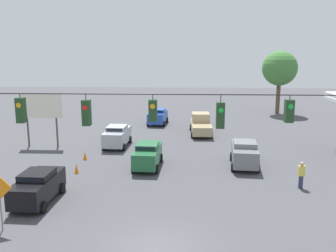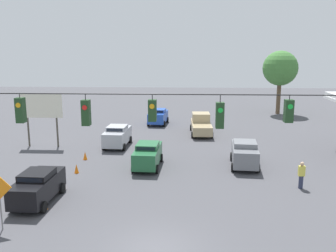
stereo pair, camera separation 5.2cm
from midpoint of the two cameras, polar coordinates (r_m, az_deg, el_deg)
The scene contains 15 objects.
ground_plane at distance 17.64m, azimuth -2.04°, elevation -18.17°, with size 140.00×140.00×0.00m, color #47474C.
overhead_signal_span at distance 15.11m, azimuth -2.62°, elevation -2.41°, with size 18.98×0.38×7.84m.
pickup_truck_tan_oncoming_deep at distance 39.21m, azimuth 4.98°, elevation 0.22°, with size 2.27×5.51×2.12m.
sedan_silver_withflow_far at distance 34.32m, azimuth -7.82°, elevation -1.48°, with size 2.22×4.37×1.91m.
sedan_blue_withflow_deep at distance 43.96m, azimuth -1.62°, elevation 1.49°, with size 2.37×4.01×1.82m.
sedan_black_parked_shoulder at distance 23.20m, azimuth -19.27°, elevation -8.65°, with size 2.10×4.43×1.85m.
sedan_grey_oncoming_far at distance 28.94m, azimuth 11.52°, elevation -4.09°, with size 2.33×4.38×1.93m.
sedan_green_withflow_mid at distance 28.19m, azimuth -3.18°, elevation -4.38°, with size 2.09×4.39×1.86m.
traffic_cone_nearest at distance 22.29m, azimuth -18.36°, elevation -11.19°, with size 0.33×0.33×0.66m, color orange.
traffic_cone_second at distance 25.02m, azimuth -15.80°, elevation -8.48°, with size 0.33×0.33×0.66m, color orange.
traffic_cone_third at distance 27.76m, azimuth -13.84°, elevation -6.35°, with size 0.33×0.33×0.66m, color orange.
traffic_cone_fourth at distance 30.87m, azimuth -12.59°, elevation -4.44°, with size 0.33×0.33×0.66m, color orange.
roadside_billboard at distance 35.36m, azimuth -18.82°, elevation 2.45°, with size 3.80×0.16×4.84m.
pedestrian at distance 25.46m, azimuth 19.59°, elevation -7.04°, with size 0.40×0.28×1.76m.
tree_horizon_left at distance 52.74m, azimuth 16.63°, elevation 8.38°, with size 4.65×4.65×8.50m.
Camera 1 is at (-1.24, 15.23, 8.80)m, focal length 40.00 mm.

